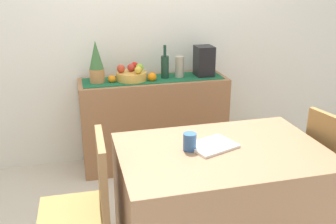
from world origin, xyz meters
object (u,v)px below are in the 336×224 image
(sideboard_console, at_px, (154,122))
(ceramic_vase, at_px, (180,67))
(potted_plant, at_px, (96,63))
(wine_bottle, at_px, (165,66))
(fruit_bowl, at_px, (132,76))
(open_book, at_px, (212,146))
(coffee_maker, at_px, (204,61))
(coffee_cup, at_px, (190,142))
(dining_table, at_px, (220,201))

(sideboard_console, height_order, ceramic_vase, ceramic_vase)
(sideboard_console, distance_m, potted_plant, 0.79)
(sideboard_console, xyz_separation_m, wine_bottle, (0.11, 0.00, 0.54))
(fruit_bowl, relative_size, wine_bottle, 0.89)
(wine_bottle, relative_size, open_book, 1.09)
(coffee_maker, bearing_deg, coffee_cup, -112.58)
(fruit_bowl, bearing_deg, coffee_cup, -83.47)
(coffee_cup, bearing_deg, wine_bottle, 82.89)
(fruit_bowl, distance_m, ceramic_vase, 0.45)
(fruit_bowl, height_order, dining_table, fruit_bowl)
(fruit_bowl, distance_m, coffee_maker, 0.69)
(wine_bottle, height_order, coffee_cup, wine_bottle)
(sideboard_console, bearing_deg, dining_table, -83.75)
(fruit_bowl, distance_m, wine_bottle, 0.32)
(sideboard_console, relative_size, coffee_maker, 4.81)
(sideboard_console, xyz_separation_m, fruit_bowl, (-0.20, 0.00, 0.47))
(coffee_cup, bearing_deg, potted_plant, 109.33)
(potted_plant, relative_size, dining_table, 0.29)
(dining_table, distance_m, open_book, 0.39)
(fruit_bowl, xyz_separation_m, potted_plant, (-0.30, 0.00, 0.14))
(potted_plant, height_order, coffee_cup, potted_plant)
(ceramic_vase, relative_size, coffee_cup, 1.81)
(open_book, bearing_deg, fruit_bowl, 83.04)
(open_book, bearing_deg, ceramic_vase, 63.34)
(wine_bottle, bearing_deg, coffee_cup, -97.11)
(fruit_bowl, distance_m, potted_plant, 0.33)
(dining_table, bearing_deg, ceramic_vase, 85.68)
(dining_table, relative_size, open_book, 4.54)
(fruit_bowl, distance_m, dining_table, 1.47)
(dining_table, relative_size, coffee_cup, 11.65)
(coffee_maker, height_order, open_book, coffee_maker)
(ceramic_vase, bearing_deg, fruit_bowl, 180.00)
(dining_table, bearing_deg, fruit_bowl, 104.56)
(coffee_maker, xyz_separation_m, dining_table, (-0.34, -1.33, -0.62))
(sideboard_console, distance_m, open_book, 1.32)
(wine_bottle, height_order, dining_table, wine_bottle)
(fruit_bowl, bearing_deg, potted_plant, 180.00)
(wine_bottle, bearing_deg, dining_table, -88.36)
(wine_bottle, distance_m, ceramic_vase, 0.14)
(sideboard_console, distance_m, coffee_maker, 0.74)
(fruit_bowl, height_order, ceramic_vase, ceramic_vase)
(ceramic_vase, xyz_separation_m, open_book, (-0.15, -1.28, -0.20))
(coffee_cup, bearing_deg, open_book, 1.98)
(ceramic_vase, bearing_deg, coffee_maker, 0.00)
(sideboard_console, height_order, potted_plant, potted_plant)
(coffee_maker, relative_size, dining_table, 0.22)
(coffee_maker, distance_m, dining_table, 1.50)
(sideboard_console, bearing_deg, ceramic_vase, 0.00)
(fruit_bowl, relative_size, potted_plant, 0.73)
(ceramic_vase, height_order, dining_table, ceramic_vase)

